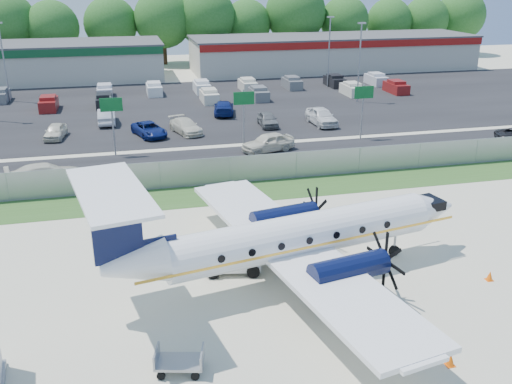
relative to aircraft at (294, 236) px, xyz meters
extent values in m
plane|color=beige|center=(-0.36, 0.38, -2.35)|extent=(170.00, 170.00, 0.00)
cube|color=#2D561E|center=(-0.36, 12.38, -2.34)|extent=(170.00, 4.00, 0.02)
cube|color=black|center=(-0.36, 19.38, -2.34)|extent=(170.00, 8.00, 0.02)
cube|color=black|center=(-0.36, 40.38, -2.34)|extent=(170.00, 32.00, 0.02)
cube|color=gray|center=(-0.36, 14.38, -1.35)|extent=(120.00, 0.02, 1.90)
cube|color=gray|center=(-0.36, 14.38, -0.37)|extent=(120.00, 0.06, 0.06)
cube|color=gray|center=(-0.36, 14.38, -2.30)|extent=(120.00, 0.06, 0.06)
cube|color=beige|center=(25.64, 62.38, 0.15)|extent=(44.00, 12.00, 5.00)
cube|color=#474749|center=(25.64, 62.38, 2.77)|extent=(44.40, 12.40, 0.24)
cube|color=maroon|center=(25.64, 56.28, 2.15)|extent=(44.00, 0.20, 1.00)
cylinder|color=gray|center=(-8.36, 23.38, 0.15)|extent=(0.14, 0.14, 5.00)
cube|color=#0C5923|center=(-8.36, 23.23, 1.95)|extent=(1.80, 0.08, 1.10)
cylinder|color=gray|center=(2.64, 23.38, 0.15)|extent=(0.14, 0.14, 5.00)
cube|color=#0C5923|center=(2.64, 23.23, 1.95)|extent=(1.80, 0.08, 1.10)
cylinder|color=gray|center=(13.64, 23.38, 0.15)|extent=(0.14, 0.14, 5.00)
cube|color=#0C5923|center=(13.64, 23.23, 1.95)|extent=(1.80, 0.08, 1.10)
cylinder|color=gray|center=(19.64, 38.38, 2.15)|extent=(0.18, 0.18, 9.00)
cube|color=gray|center=(19.64, 38.38, 6.65)|extent=(0.90, 0.35, 0.18)
cylinder|color=gray|center=(-20.36, 48.38, 2.15)|extent=(0.18, 0.18, 9.00)
cylinder|color=gray|center=(19.64, 48.38, 2.15)|extent=(0.18, 0.18, 9.00)
cube|color=gray|center=(19.64, 48.38, 6.65)|extent=(0.90, 0.35, 0.18)
cylinder|color=white|center=(0.43, 0.08, 0.00)|extent=(13.79, 4.59, 2.07)
cone|color=white|center=(8.31, 1.58, 0.00)|extent=(2.75, 2.49, 2.07)
cone|color=white|center=(-7.67, -1.46, 0.22)|extent=(3.18, 2.57, 2.07)
cube|color=black|center=(8.09, 1.54, 0.38)|extent=(1.23, 1.58, 0.49)
cube|color=white|center=(-0.11, -0.02, -0.60)|extent=(7.03, 19.52, 0.24)
cylinder|color=black|center=(1.66, -2.91, -0.44)|extent=(3.87, 1.87, 1.20)
cylinder|color=black|center=(0.48, 3.31, -0.44)|extent=(3.87, 1.87, 1.20)
cube|color=black|center=(-8.20, -1.56, 2.07)|extent=(2.07, 0.58, 3.17)
cube|color=white|center=(-8.31, -1.58, 3.66)|extent=(3.84, 7.14, 0.15)
cylinder|color=gray|center=(6.00, 1.14, -1.64)|extent=(0.13, 0.13, 1.42)
cylinder|color=black|center=(6.00, 1.14, -2.04)|extent=(0.64, 0.31, 0.61)
cylinder|color=black|center=(0.48, -3.13, -2.00)|extent=(0.77, 0.56, 0.70)
cylinder|color=black|center=(-0.70, 3.09, -2.00)|extent=(0.77, 0.56, 0.70)
cube|color=white|center=(-2.71, 1.67, -1.74)|extent=(3.03, 2.14, 0.78)
cube|color=white|center=(-2.16, 1.57, -1.13)|extent=(1.46, 1.64, 0.55)
cube|color=black|center=(-1.67, 1.47, -1.11)|extent=(0.42, 1.24, 0.44)
cylinder|color=black|center=(-3.85, 1.00, -2.01)|extent=(0.70, 0.36, 0.67)
cylinder|color=black|center=(-3.53, 2.70, -2.01)|extent=(0.70, 0.36, 0.67)
cylinder|color=black|center=(-1.89, 0.63, -2.01)|extent=(0.70, 0.36, 0.67)
cylinder|color=black|center=(-1.57, 2.34, -2.01)|extent=(0.70, 0.36, 0.67)
cube|color=gray|center=(0.26, 2.67, -1.86)|extent=(2.48, 1.96, 0.13)
cube|color=gray|center=(-0.70, 3.02, -1.54)|extent=(0.53, 1.25, 0.65)
cube|color=gray|center=(1.23, 2.32, -1.54)|extent=(0.53, 1.25, 0.65)
cylinder|color=black|center=(-0.65, 2.37, -2.15)|extent=(0.41, 0.26, 0.39)
cylinder|color=black|center=(-0.24, 3.49, -2.15)|extent=(0.41, 0.26, 0.39)
cylinder|color=black|center=(0.77, 1.85, -2.15)|extent=(0.41, 0.26, 0.39)
cylinder|color=black|center=(1.18, 2.97, -2.15)|extent=(0.41, 0.26, 0.39)
cube|color=gray|center=(-6.26, -5.71, -1.94)|extent=(2.04, 1.52, 0.11)
cube|color=gray|center=(-7.10, -5.49, -1.66)|extent=(0.35, 1.08, 0.55)
cube|color=gray|center=(-5.42, -5.93, -1.66)|extent=(0.35, 1.08, 0.55)
cylinder|color=black|center=(-7.00, -6.03, -2.18)|extent=(0.35, 0.19, 0.33)
cylinder|color=black|center=(-6.75, -5.06, -2.18)|extent=(0.35, 0.19, 0.33)
cylinder|color=black|center=(-5.76, -6.35, -2.18)|extent=(0.35, 0.19, 0.33)
cylinder|color=black|center=(-5.51, -5.38, -2.18)|extent=(0.35, 0.19, 0.33)
cone|color=#FF5D08|center=(9.43, -2.37, -2.10)|extent=(0.33, 0.33, 0.50)
cube|color=#FF5D08|center=(9.43, -2.37, -2.33)|extent=(0.35, 0.35, 0.03)
cone|color=#FF5D08|center=(3.96, -7.82, -2.10)|extent=(0.33, 0.33, 0.50)
cube|color=#FF5D08|center=(3.96, -7.82, -2.33)|extent=(0.35, 0.35, 0.03)
cone|color=#FF5D08|center=(4.43, 6.69, -2.10)|extent=(0.34, 0.34, 0.50)
cube|color=#FF5D08|center=(4.43, 6.69, -2.33)|extent=(0.35, 0.35, 0.03)
imported|color=beige|center=(-13.22, 17.13, -2.35)|extent=(5.76, 3.36, 1.57)
imported|color=beige|center=(4.33, 21.44, -2.35)|extent=(4.98, 3.12, 1.58)
imported|color=beige|center=(-13.64, 29.97, -2.35)|extent=(2.15, 4.15, 1.35)
imported|color=navy|center=(-5.21, 28.73, -2.35)|extent=(3.51, 5.15, 1.31)
imported|color=beige|center=(-1.78, 29.00, -2.35)|extent=(3.21, 5.03, 1.36)
imported|color=#595B5E|center=(6.46, 29.78, -2.35)|extent=(1.81, 4.13, 1.38)
imported|color=silver|center=(11.88, 29.11, -2.35)|extent=(2.22, 5.10, 1.71)
imported|color=silver|center=(-9.08, 34.55, -2.35)|extent=(1.68, 4.76, 1.57)
imported|color=navy|center=(3.16, 35.83, -2.35)|extent=(2.99, 5.40, 1.48)
camera|label=1|loc=(-7.62, -23.77, 11.85)|focal=40.00mm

